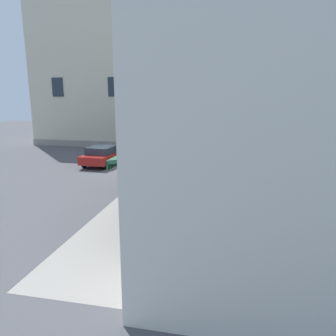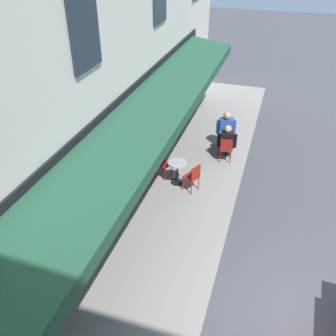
# 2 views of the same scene
# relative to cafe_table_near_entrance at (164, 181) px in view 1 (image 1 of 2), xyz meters

# --- Properties ---
(ground_plane) EXTENTS (70.00, 70.00, 0.00)m
(ground_plane) POSITION_rel_cafe_table_near_entrance_xyz_m (4.20, 3.73, -0.49)
(ground_plane) COLOR #4C4C51
(sidewalk_cafe_terrace) EXTENTS (20.50, 3.20, 0.01)m
(sidewalk_cafe_terrace) POSITION_rel_cafe_table_near_entrance_xyz_m (0.95, 0.33, -0.49)
(sidewalk_cafe_terrace) COLOR gray
(sidewalk_cafe_terrace) RESTS_ON ground_plane
(cafe_building_facade) EXTENTS (20.00, 10.70, 15.00)m
(cafe_building_facade) POSITION_rel_cafe_table_near_entrance_xyz_m (0.21, -5.76, 7.00)
(cafe_building_facade) COLOR silver
(cafe_building_facade) RESTS_ON ground_plane
(corner_building_facade) EXTENTS (10.12, 17.00, 15.00)m
(corner_building_facade) POSITION_rel_cafe_table_near_entrance_xyz_m (17.20, 7.23, 7.00)
(corner_building_facade) COLOR beige
(corner_building_facade) RESTS_ON ground_plane
(back_alley_steps) EXTENTS (2.40, 1.75, 0.60)m
(back_alley_steps) POSITION_rel_cafe_table_near_entrance_xyz_m (10.80, -0.87, -0.25)
(back_alley_steps) COLOR gray
(back_alley_steps) RESTS_ON ground_plane
(cafe_table_near_entrance) EXTENTS (0.60, 0.60, 0.75)m
(cafe_table_near_entrance) POSITION_rel_cafe_table_near_entrance_xyz_m (0.00, 0.00, 0.00)
(cafe_table_near_entrance) COLOR black
(cafe_table_near_entrance) RESTS_ON ground_plane
(cafe_chair_red_kerbside) EXTENTS (0.53, 0.53, 0.91)m
(cafe_chair_red_kerbside) POSITION_rel_cafe_table_near_entrance_xyz_m (0.27, 0.57, 0.06)
(cafe_chair_red_kerbside) COLOR maroon
(cafe_chair_red_kerbside) RESTS_ON ground_plane
(cafe_chair_red_near_door) EXTENTS (0.52, 0.52, 0.91)m
(cafe_chair_red_near_door) POSITION_rel_cafe_table_near_entrance_xyz_m (-0.25, -0.58, 0.06)
(cafe_chair_red_near_door) COLOR maroon
(cafe_chair_red_near_door) RESTS_ON ground_plane
(cafe_table_mid_terrace) EXTENTS (0.60, 0.60, 0.75)m
(cafe_table_mid_terrace) POSITION_rel_cafe_table_near_entrance_xyz_m (-2.35, 1.14, 0.00)
(cafe_table_mid_terrace) COLOR black
(cafe_table_mid_terrace) RESTS_ON ground_plane
(cafe_chair_red_corner_right) EXTENTS (0.45, 0.45, 0.91)m
(cafe_chair_red_corner_right) POSITION_rel_cafe_table_near_entrance_xyz_m (-1.72, 1.22, 0.06)
(cafe_chair_red_corner_right) COLOR maroon
(cafe_chair_red_corner_right) RESTS_ON ground_plane
(cafe_chair_red_back_row) EXTENTS (0.49, 0.49, 0.91)m
(cafe_chair_red_back_row) POSITION_rel_cafe_table_near_entrance_xyz_m (-2.96, 0.97, 0.06)
(cafe_chair_red_back_row) COLOR maroon
(cafe_chair_red_back_row) RESTS_ON ground_plane
(cafe_table_streetside) EXTENTS (0.60, 0.60, 0.75)m
(cafe_table_streetside) POSITION_rel_cafe_table_near_entrance_xyz_m (9.12, 0.31, 0.00)
(cafe_table_streetside) COLOR black
(cafe_table_streetside) RESTS_ON ground_plane
(cafe_chair_red_by_window) EXTENTS (0.56, 0.56, 0.91)m
(cafe_chair_red_by_window) POSITION_rel_cafe_table_near_entrance_xyz_m (9.51, 0.81, 0.06)
(cafe_chair_red_by_window) COLOR maroon
(cafe_chair_red_by_window) RESTS_ON ground_plane
(cafe_chair_red_under_awning) EXTENTS (0.54, 0.54, 0.91)m
(cafe_chair_red_under_awning) POSITION_rel_cafe_table_near_entrance_xyz_m (8.82, -0.25, 0.06)
(cafe_chair_red_under_awning) COLOR maroon
(cafe_chair_red_under_awning) RESTS_ON ground_plane
(seated_patron_in_blue) EXTENTS (0.65, 0.69, 1.36)m
(seated_patron_in_blue) POSITION_rel_cafe_table_near_entrance_xyz_m (-2.75, 1.02, 0.23)
(seated_patron_in_blue) COLOR navy
(seated_patron_in_blue) RESTS_ON ground_plane
(seated_companion_in_black) EXTENTS (0.59, 0.67, 1.32)m
(seated_companion_in_black) POSITION_rel_cafe_table_near_entrance_xyz_m (-1.94, 1.19, 0.21)
(seated_companion_in_black) COLOR navy
(seated_companion_in_black) RESTS_ON ground_plane
(no_parking_sign) EXTENTS (0.13, 0.58, 2.60)m
(no_parking_sign) POSITION_rel_cafe_table_near_entrance_xyz_m (11.35, 4.23, 1.30)
(no_parking_sign) COLOR black
(no_parking_sign) RESTS_ON ground_plane
(potted_plant_entrance_right) EXTENTS (0.59, 0.59, 0.84)m
(potted_plant_entrance_right) POSITION_rel_cafe_table_near_entrance_xyz_m (11.04, -0.16, -0.01)
(potted_plant_entrance_right) COLOR #2D2D33
(potted_plant_entrance_right) RESTS_ON ground_plane
(potted_plant_mid_terrace) EXTENTS (0.44, 0.44, 0.78)m
(potted_plant_mid_terrace) POSITION_rel_cafe_table_near_entrance_xyz_m (11.02, 0.76, -0.06)
(potted_plant_mid_terrace) COLOR #2D2D33
(potted_plant_mid_terrace) RESTS_ON ground_plane
(potted_plant_under_sign) EXTENTS (0.58, 0.58, 0.86)m
(potted_plant_under_sign) POSITION_rel_cafe_table_near_entrance_xyz_m (7.50, -0.52, -0.01)
(potted_plant_under_sign) COLOR #2D2D33
(potted_plant_under_sign) RESTS_ON ground_plane
(potted_plant_entrance_left) EXTENTS (0.52, 0.52, 0.82)m
(potted_plant_entrance_left) POSITION_rel_cafe_table_near_entrance_xyz_m (10.36, -0.62, -0.05)
(potted_plant_entrance_left) COLOR #2D2D33
(potted_plant_entrance_left) RESTS_ON ground_plane
(potted_plant_by_steps) EXTENTS (0.57, 0.57, 0.94)m
(potted_plant_by_steps) POSITION_rel_cafe_table_near_entrance_xyz_m (7.43, 0.32, 0.04)
(potted_plant_by_steps) COLOR #2D2D33
(potted_plant_by_steps) RESTS_ON ground_plane
(parked_car_red) EXTENTS (4.38, 2.00, 1.33)m
(parked_car_red) POSITION_rel_cafe_table_near_entrance_xyz_m (5.29, 5.47, 0.22)
(parked_car_red) COLOR #A81E19
(parked_car_red) RESTS_ON ground_plane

